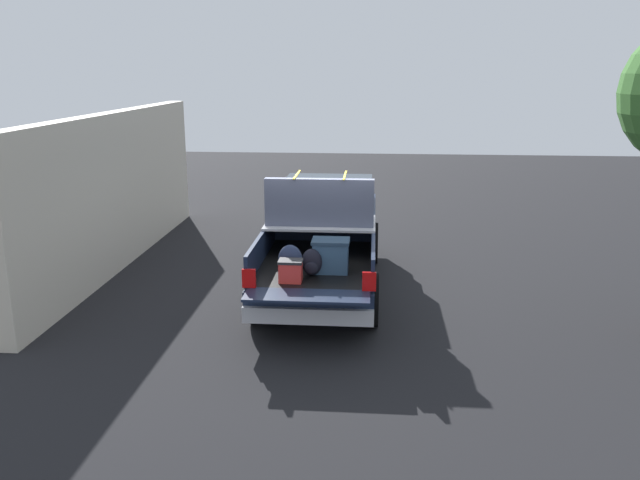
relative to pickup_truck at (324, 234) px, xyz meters
The scene contains 3 objects.
ground_plane 1.02m from the pickup_truck, behind, with size 40.00×40.00×0.00m, color black.
pickup_truck is the anchor object (origin of this frame).
building_facade 4.52m from the pickup_truck, 77.80° to the left, with size 9.11×0.36×3.15m, color beige.
Camera 1 is at (-11.67, -0.91, 4.03)m, focal length 36.89 mm.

